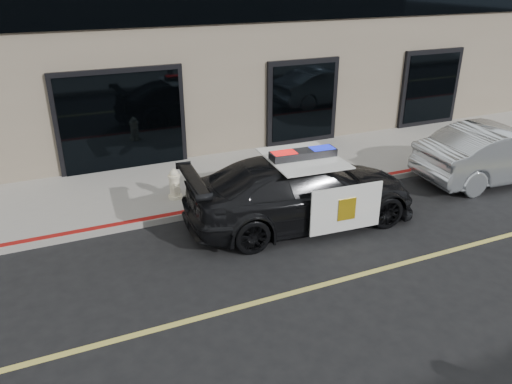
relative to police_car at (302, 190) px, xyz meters
name	(u,v)px	position (x,y,z in m)	size (l,w,h in m)	color
ground	(261,301)	(-2.03, -2.36, -0.76)	(120.00, 120.00, 0.00)	black
sidewalk_n	(179,186)	(-2.03, 2.89, -0.69)	(60.00, 3.50, 0.15)	gray
police_car	(302,190)	(0.00, 0.00, 0.00)	(2.74, 5.45, 1.70)	black
silver_sedan	(501,153)	(5.99, 0.06, -0.01)	(4.69, 1.92, 1.51)	#B0B7BC
fire_hydrant	(175,185)	(-2.33, 2.04, -0.26)	(0.34, 0.47, 0.75)	#F4EAC2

